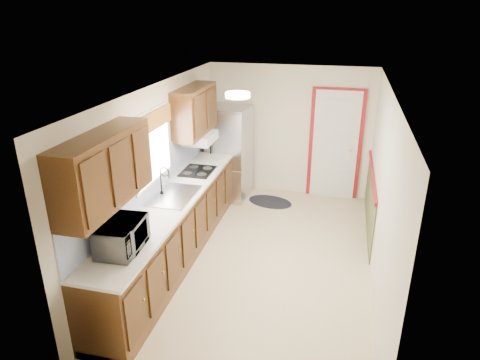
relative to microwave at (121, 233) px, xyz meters
The scene contains 8 objects.
room_shell 2.03m from the microwave, 53.74° to the left, with size 3.20×5.20×2.52m.
kitchen_run 1.38m from the microwave, 91.50° to the left, with size 0.63×4.00×2.20m.
back_wall_trim 4.43m from the microwave, 60.31° to the left, with size 1.12×2.30×2.08m.
ceiling_fixture 2.09m from the microwave, 57.92° to the left, with size 0.30×0.30×0.06m, color #FFD88C.
microwave is the anchor object (origin of this frame).
refrigerator 3.66m from the microwave, 87.18° to the left, with size 0.77×0.75×1.70m.
rug 3.84m from the microwave, 74.50° to the left, with size 0.82×0.53×0.01m, color black.
cooktop 2.39m from the microwave, 89.76° to the left, with size 0.47×0.57×0.02m, color black.
Camera 1 is at (0.95, -5.16, 3.35)m, focal length 32.00 mm.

